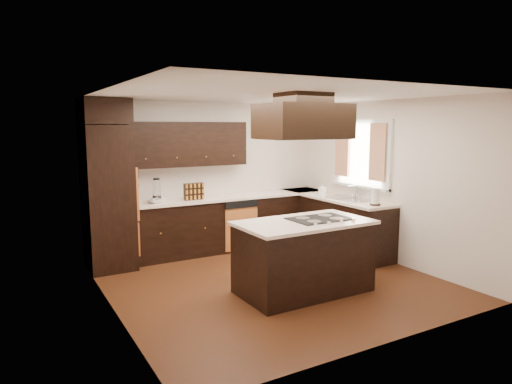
% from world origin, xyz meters
% --- Properties ---
extents(floor, '(4.20, 4.20, 0.02)m').
position_xyz_m(floor, '(0.00, 0.00, -0.01)').
color(floor, '#572C15').
rests_on(floor, ground).
extents(ceiling, '(4.20, 4.20, 0.02)m').
position_xyz_m(ceiling, '(0.00, 0.00, 2.51)').
color(ceiling, silver).
rests_on(ceiling, ground).
extents(wall_back, '(4.20, 0.02, 2.50)m').
position_xyz_m(wall_back, '(0.00, 2.11, 1.25)').
color(wall_back, beige).
rests_on(wall_back, ground).
extents(wall_front, '(4.20, 0.02, 2.50)m').
position_xyz_m(wall_front, '(0.00, -2.11, 1.25)').
color(wall_front, beige).
rests_on(wall_front, ground).
extents(wall_left, '(0.02, 4.20, 2.50)m').
position_xyz_m(wall_left, '(-2.11, 0.00, 1.25)').
color(wall_left, beige).
rests_on(wall_left, ground).
extents(wall_right, '(0.02, 4.20, 2.50)m').
position_xyz_m(wall_right, '(2.11, 0.00, 1.25)').
color(wall_right, beige).
rests_on(wall_right, ground).
extents(oven_column, '(0.65, 0.75, 2.12)m').
position_xyz_m(oven_column, '(-1.78, 1.71, 1.06)').
color(oven_column, black).
rests_on(oven_column, floor).
extents(wall_oven_face, '(0.05, 0.62, 0.78)m').
position_xyz_m(wall_oven_face, '(-1.43, 1.71, 1.12)').
color(wall_oven_face, orange).
rests_on(wall_oven_face, oven_column).
extents(base_cabinets_back, '(2.93, 0.60, 0.88)m').
position_xyz_m(base_cabinets_back, '(0.03, 1.80, 0.44)').
color(base_cabinets_back, black).
rests_on(base_cabinets_back, floor).
extents(base_cabinets_right, '(0.60, 2.40, 0.88)m').
position_xyz_m(base_cabinets_right, '(1.80, 0.90, 0.44)').
color(base_cabinets_right, black).
rests_on(base_cabinets_right, floor).
extents(countertop_back, '(2.93, 0.63, 0.04)m').
position_xyz_m(countertop_back, '(0.03, 1.79, 0.90)').
color(countertop_back, '#FFE4D0').
rests_on(countertop_back, base_cabinets_back).
extents(countertop_right, '(0.63, 2.40, 0.04)m').
position_xyz_m(countertop_right, '(1.79, 0.90, 0.90)').
color(countertop_right, '#FFE4D0').
rests_on(countertop_right, base_cabinets_right).
extents(upper_cabinets, '(2.00, 0.34, 0.72)m').
position_xyz_m(upper_cabinets, '(-0.43, 1.93, 1.81)').
color(upper_cabinets, black).
rests_on(upper_cabinets, wall_back).
extents(dishwasher_front, '(0.60, 0.05, 0.72)m').
position_xyz_m(dishwasher_front, '(0.33, 1.50, 0.40)').
color(dishwasher_front, orange).
rests_on(dishwasher_front, floor).
extents(window_frame, '(0.06, 1.32, 1.12)m').
position_xyz_m(window_frame, '(2.07, 0.55, 1.65)').
color(window_frame, white).
rests_on(window_frame, wall_right).
extents(window_pane, '(0.00, 1.20, 1.00)m').
position_xyz_m(window_pane, '(2.10, 0.55, 1.65)').
color(window_pane, white).
rests_on(window_pane, wall_right).
extents(curtain_left, '(0.02, 0.34, 0.90)m').
position_xyz_m(curtain_left, '(2.01, 0.13, 1.70)').
color(curtain_left, beige).
rests_on(curtain_left, wall_right).
extents(curtain_right, '(0.02, 0.34, 0.90)m').
position_xyz_m(curtain_right, '(2.01, 0.97, 1.70)').
color(curtain_right, beige).
rests_on(curtain_right, wall_right).
extents(sink_rim, '(0.52, 0.84, 0.01)m').
position_xyz_m(sink_rim, '(1.80, 0.55, 0.92)').
color(sink_rim, silver).
rests_on(sink_rim, countertop_right).
extents(island, '(1.64, 0.91, 0.88)m').
position_xyz_m(island, '(0.15, -0.54, 0.44)').
color(island, black).
rests_on(island, floor).
extents(island_top, '(1.70, 0.97, 0.04)m').
position_xyz_m(island_top, '(0.15, -0.54, 0.90)').
color(island_top, '#FFE4D0').
rests_on(island_top, island).
extents(cooktop, '(0.78, 0.52, 0.01)m').
position_xyz_m(cooktop, '(0.40, -0.53, 0.93)').
color(cooktop, black).
rests_on(cooktop, island_top).
extents(range_hood, '(1.05, 0.72, 0.42)m').
position_xyz_m(range_hood, '(0.10, -0.55, 2.16)').
color(range_hood, black).
rests_on(range_hood, ceiling).
extents(hood_duct, '(0.55, 0.50, 0.13)m').
position_xyz_m(hood_duct, '(0.10, -0.55, 2.44)').
color(hood_duct, black).
rests_on(hood_duct, ceiling).
extents(blender_base, '(0.15, 0.15, 0.10)m').
position_xyz_m(blender_base, '(-1.03, 1.74, 0.97)').
color(blender_base, silver).
rests_on(blender_base, countertop_back).
extents(blender_pitcher, '(0.13, 0.13, 0.26)m').
position_xyz_m(blender_pitcher, '(-1.03, 1.74, 1.15)').
color(blender_pitcher, silver).
rests_on(blender_pitcher, blender_base).
extents(spice_rack, '(0.33, 0.10, 0.27)m').
position_xyz_m(spice_rack, '(-0.42, 1.72, 1.06)').
color(spice_rack, black).
rests_on(spice_rack, countertop_back).
extents(mixing_bowl, '(0.33, 0.33, 0.07)m').
position_xyz_m(mixing_bowl, '(-1.06, 1.72, 0.95)').
color(mixing_bowl, white).
rests_on(mixing_bowl, countertop_back).
extents(soap_bottle, '(0.11, 0.11, 0.21)m').
position_xyz_m(soap_bottle, '(1.70, 1.10, 1.02)').
color(soap_bottle, white).
rests_on(soap_bottle, countertop_right).
extents(paper_towel, '(0.12, 0.12, 0.26)m').
position_xyz_m(paper_towel, '(1.76, -0.12, 1.05)').
color(paper_towel, white).
rests_on(paper_towel, countertop_right).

